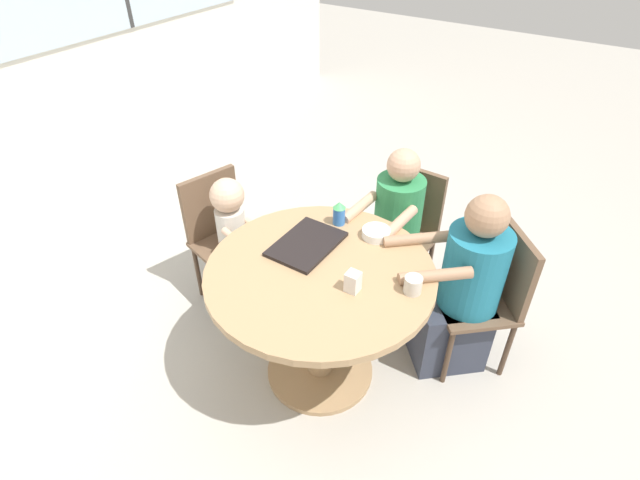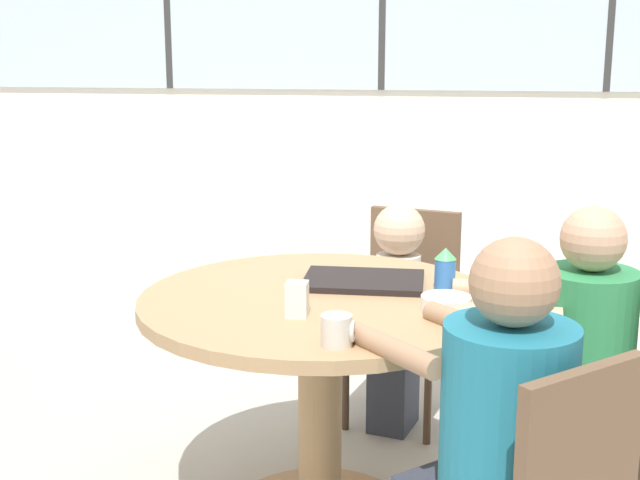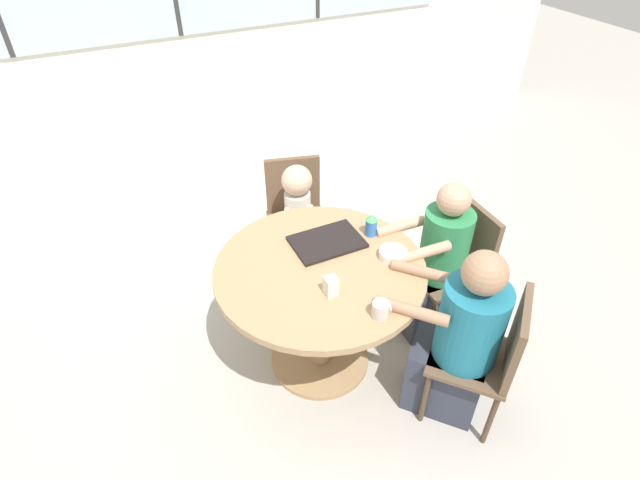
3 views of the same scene
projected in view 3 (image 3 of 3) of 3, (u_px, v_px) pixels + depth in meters
name	position (u px, v px, depth m)	size (l,w,h in m)	color
ground_plane	(320.00, 359.00, 3.10)	(16.00, 16.00, 0.00)	#B2ADA3
wall_back_with_windows	(176.00, 11.00, 4.20)	(8.40, 0.08, 2.80)	white
dining_table	(320.00, 293.00, 2.75)	(1.13, 1.13, 0.76)	tan
chair_for_woman_green_shirt	(459.00, 259.00, 3.08)	(0.42, 0.42, 0.86)	brown
chair_for_man_blue_shirt	(492.00, 352.00, 2.51)	(0.56, 0.56, 0.86)	brown
chair_for_toddler	(295.00, 208.00, 3.51)	(0.49, 0.49, 0.86)	brown
person_woman_green_shirt	(436.00, 268.00, 3.04)	(0.55, 0.33, 1.08)	#333847
person_man_blue_shirt	(458.00, 344.00, 2.57)	(0.63, 0.65, 1.10)	#333847
person_toddler	(299.00, 224.00, 3.42)	(0.26, 0.36, 0.92)	#333847
food_tray_dark	(327.00, 242.00, 2.78)	(0.39, 0.27, 0.02)	black
coffee_mug	(381.00, 309.00, 2.33)	(0.09, 0.08, 0.08)	beige
sippy_cup	(371.00, 224.00, 2.81)	(0.07, 0.07, 0.14)	blue
milk_carton_small	(331.00, 286.00, 2.44)	(0.06, 0.06, 0.10)	silver
bowl_white_shallow	(393.00, 254.00, 2.68)	(0.15, 0.15, 0.05)	white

